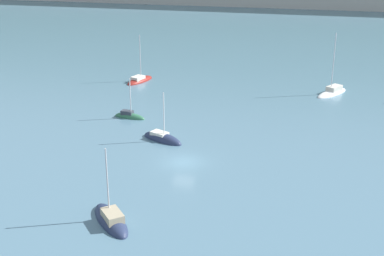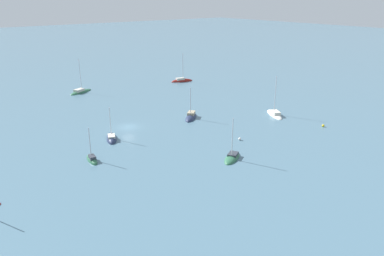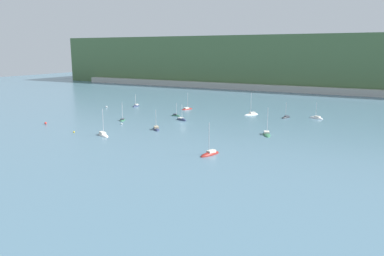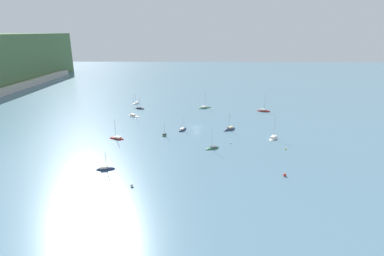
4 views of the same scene
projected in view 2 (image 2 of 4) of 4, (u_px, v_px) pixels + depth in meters
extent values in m
plane|color=slate|center=(128.00, 127.00, 80.08)|extent=(600.00, 600.00, 0.00)
ellipsoid|color=#2D6647|center=(232.00, 158.00, 64.69)|extent=(4.80, 6.22, 1.27)
cube|color=#333842|center=(233.00, 154.00, 64.92)|extent=(2.36, 2.60, 0.46)
cylinder|color=silver|center=(232.00, 138.00, 63.13)|extent=(0.14, 0.14, 7.08)
ellipsoid|color=white|center=(274.00, 115.00, 88.21)|extent=(7.96, 5.81, 1.30)
cube|color=silver|center=(276.00, 113.00, 87.37)|extent=(3.24, 2.74, 0.78)
cylinder|color=silver|center=(275.00, 95.00, 86.99)|extent=(0.14, 0.14, 8.80)
ellipsoid|color=maroon|center=(182.00, 82.00, 122.39)|extent=(4.08, 7.54, 1.83)
cube|color=beige|center=(180.00, 79.00, 121.90)|extent=(2.12, 2.92, 0.76)
cylinder|color=#B2B2B7|center=(183.00, 67.00, 120.88)|extent=(0.14, 0.14, 8.75)
ellipsoid|color=#2D6647|center=(92.00, 160.00, 63.98)|extent=(4.89, 2.10, 1.42)
cube|color=#333842|center=(92.00, 157.00, 63.44)|extent=(1.83, 1.22, 0.63)
cylinder|color=silver|center=(90.00, 143.00, 63.14)|extent=(0.14, 0.14, 5.43)
ellipsoid|color=#232D4C|center=(112.00, 139.00, 73.37)|extent=(6.32, 4.29, 1.95)
cube|color=silver|center=(111.00, 136.00, 72.67)|extent=(2.55, 2.14, 0.48)
cylinder|color=silver|center=(110.00, 122.00, 72.49)|extent=(0.14, 0.14, 5.85)
ellipsoid|color=#232D4C|center=(191.00, 118.00, 86.10)|extent=(6.14, 6.63, 1.76)
cube|color=tan|center=(191.00, 113.00, 86.31)|extent=(2.76, 2.87, 0.82)
cylinder|color=#B2B2B7|center=(191.00, 102.00, 84.49)|extent=(0.14, 0.14, 6.73)
ellipsoid|color=#2D6647|center=(81.00, 92.00, 108.67)|extent=(5.39, 8.37, 1.30)
cube|color=beige|center=(79.00, 90.00, 107.88)|extent=(2.70, 3.34, 0.79)
cylinder|color=silver|center=(80.00, 75.00, 107.33)|extent=(0.14, 0.14, 9.24)
sphere|color=yellow|center=(323.00, 126.00, 80.16)|extent=(0.55, 0.55, 0.55)
sphere|color=white|center=(240.00, 139.00, 72.73)|extent=(0.55, 0.55, 0.55)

